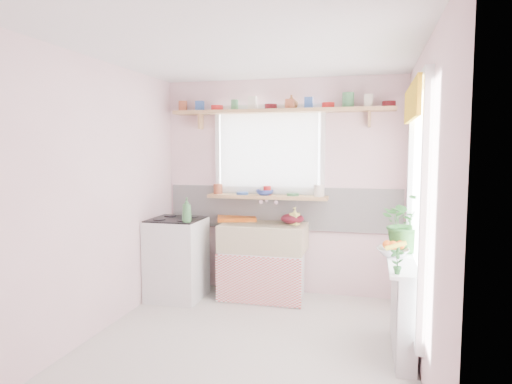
# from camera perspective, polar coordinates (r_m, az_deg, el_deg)

# --- Properties ---
(room) EXTENTS (3.20, 3.20, 3.20)m
(room) POSITION_cam_1_polar(r_m,az_deg,el_deg) (4.53, 9.72, 1.24)
(room) COLOR beige
(room) RESTS_ON ground
(sink_unit) EXTENTS (0.95, 0.65, 1.11)m
(sink_unit) POSITION_cam_1_polar(r_m,az_deg,el_deg) (5.23, 0.93, -8.56)
(sink_unit) COLOR white
(sink_unit) RESTS_ON ground
(cooker) EXTENTS (0.58, 0.58, 0.93)m
(cooker) POSITION_cam_1_polar(r_m,az_deg,el_deg) (5.29, -9.86, -8.15)
(cooker) COLOR white
(cooker) RESTS_ON ground
(radiator_ledge) EXTENTS (0.22, 0.95, 0.78)m
(radiator_ledge) POSITION_cam_1_polar(r_m,az_deg,el_deg) (4.07, 17.99, -13.46)
(radiator_ledge) COLOR white
(radiator_ledge) RESTS_ON ground
(windowsill) EXTENTS (1.40, 0.22, 0.04)m
(windowsill) POSITION_cam_1_polar(r_m,az_deg,el_deg) (5.28, 1.41, -0.61)
(windowsill) COLOR tan
(windowsill) RESTS_ON room
(pine_shelf) EXTENTS (2.52, 0.24, 0.04)m
(pine_shelf) POSITION_cam_1_polar(r_m,az_deg,el_deg) (5.23, 3.04, 10.08)
(pine_shelf) COLOR tan
(pine_shelf) RESTS_ON room
(shelf_crockery) EXTENTS (2.47, 0.11, 0.12)m
(shelf_crockery) POSITION_cam_1_polar(r_m,az_deg,el_deg) (5.24, 2.57, 10.88)
(shelf_crockery) COLOR #A55133
(shelf_crockery) RESTS_ON pine_shelf
(sill_crockery) EXTENTS (1.35, 0.11, 0.12)m
(sill_crockery) POSITION_cam_1_polar(r_m,az_deg,el_deg) (5.27, 1.41, 0.22)
(sill_crockery) COLOR #A55133
(sill_crockery) RESTS_ON windowsill
(dish_tray) EXTENTS (0.53, 0.46, 0.04)m
(dish_tray) POSITION_cam_1_polar(r_m,az_deg,el_deg) (5.43, -2.42, -3.29)
(dish_tray) COLOR #D05812
(dish_tray) RESTS_ON sink_unit
(colander) EXTENTS (0.28, 0.28, 0.12)m
(colander) POSITION_cam_1_polar(r_m,az_deg,el_deg) (5.16, 4.55, -3.34)
(colander) COLOR #500D1A
(colander) RESTS_ON sink_unit
(jade_plant) EXTENTS (0.57, 0.52, 0.53)m
(jade_plant) POSITION_cam_1_polar(r_m,az_deg,el_deg) (4.31, 18.31, -3.61)
(jade_plant) COLOR #30712D
(jade_plant) RESTS_ON radiator_ledge
(fruit_bowl) EXTENTS (0.28, 0.28, 0.07)m
(fruit_bowl) POSITION_cam_1_polar(r_m,az_deg,el_deg) (4.14, 16.75, -7.19)
(fruit_bowl) COLOR silver
(fruit_bowl) RESTS_ON radiator_ledge
(herb_pot) EXTENTS (0.12, 0.10, 0.20)m
(herb_pot) POSITION_cam_1_polar(r_m,az_deg,el_deg) (3.55, 17.21, -8.21)
(herb_pot) COLOR #2A6A2D
(herb_pot) RESTS_ON radiator_ledge
(soap_bottle_sink) EXTENTS (0.11, 0.12, 0.20)m
(soap_bottle_sink) POSITION_cam_1_polar(r_m,az_deg,el_deg) (5.10, 4.88, -3.02)
(soap_bottle_sink) COLOR #E3D565
(soap_bottle_sink) RESTS_ON sink_unit
(sill_cup) EXTENTS (0.12, 0.12, 0.09)m
(sill_cup) POSITION_cam_1_polar(r_m,az_deg,el_deg) (5.34, 1.22, 0.17)
(sill_cup) COLOR silver
(sill_cup) RESTS_ON windowsill
(sill_bowl) EXTENTS (0.22, 0.22, 0.06)m
(sill_bowl) POSITION_cam_1_polar(r_m,az_deg,el_deg) (5.27, 1.10, -0.06)
(sill_bowl) COLOR #2D4093
(sill_bowl) RESTS_ON windowsill
(shelf_vase) EXTENTS (0.18, 0.18, 0.16)m
(shelf_vase) POSITION_cam_1_polar(r_m,az_deg,el_deg) (5.27, 4.44, 11.13)
(shelf_vase) COLOR #94572D
(shelf_vase) RESTS_ON pine_shelf
(cooker_bottle) EXTENTS (0.13, 0.13, 0.27)m
(cooker_bottle) POSITION_cam_1_polar(r_m,az_deg,el_deg) (4.90, -8.66, -2.22)
(cooker_bottle) COLOR #3C7843
(cooker_bottle) RESTS_ON cooker
(fruit) EXTENTS (0.20, 0.14, 0.10)m
(fruit) POSITION_cam_1_polar(r_m,az_deg,el_deg) (4.13, 16.86, -6.38)
(fruit) COLOR #FF6215
(fruit) RESTS_ON fruit_bowl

